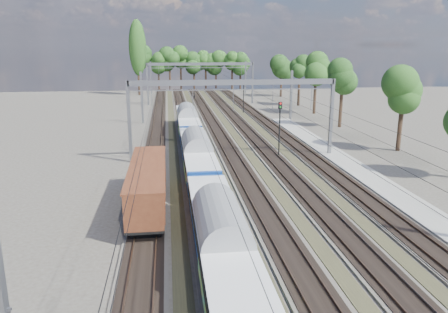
{
  "coord_description": "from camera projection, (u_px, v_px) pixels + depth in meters",
  "views": [
    {
      "loc": [
        -7.22,
        -18.09,
        12.71
      ],
      "look_at": [
        -2.29,
        20.25,
        2.8
      ],
      "focal_mm": 35.0,
      "sensor_mm": 36.0,
      "label": 1
    }
  ],
  "objects": [
    {
      "name": "poplar",
      "position": [
        138.0,
        48.0,
        110.85
      ],
      "size": [
        4.4,
        4.4,
        19.04
      ],
      "color": "black",
      "rests_on": "ground"
    },
    {
      "name": "signal_near",
      "position": [
        280.0,
        123.0,
        49.49
      ],
      "size": [
        0.42,
        0.39,
        6.51
      ],
      "rotation": [
        0.0,
        0.0,
        0.11
      ],
      "color": "black",
      "rests_on": "ground"
    },
    {
      "name": "signal_far",
      "position": [
        244.0,
        92.0,
        82.84
      ],
      "size": [
        0.4,
        0.36,
        6.43
      ],
      "rotation": [
        0.0,
        0.0,
        -0.02
      ],
      "color": "black",
      "rests_on": "ground"
    },
    {
      "name": "tree_belt",
      "position": [
        224.0,
        62.0,
        109.93
      ],
      "size": [
        40.59,
        98.29,
        12.2
      ],
      "color": "black",
      "rests_on": "ground"
    },
    {
      "name": "ground",
      "position": [
        323.0,
        312.0,
        21.43
      ],
      "size": [
        220.0,
        220.0,
        0.0
      ],
      "primitive_type": "plane",
      "color": "#47423A",
      "rests_on": "ground"
    },
    {
      "name": "track_bed",
      "position": [
        218.0,
        133.0,
        64.64
      ],
      "size": [
        21.0,
        130.0,
        0.34
      ],
      "color": "#47423A",
      "rests_on": "ground"
    },
    {
      "name": "worker",
      "position": [
        194.0,
        96.0,
        105.44
      ],
      "size": [
        0.44,
        0.62,
        1.59
      ],
      "primitive_type": "imported",
      "rotation": [
        0.0,
        0.0,
        1.67
      ],
      "color": "black",
      "rests_on": "ground"
    },
    {
      "name": "freight_boxcar",
      "position": [
        148.0,
        184.0,
        34.28
      ],
      "size": [
        2.78,
        13.42,
        3.46
      ],
      "color": "black",
      "rests_on": "ground"
    },
    {
      "name": "emu_train",
      "position": [
        197.0,
        151.0,
        43.52
      ],
      "size": [
        2.86,
        60.63,
        4.19
      ],
      "color": "black",
      "rests_on": "ground"
    },
    {
      "name": "catenary",
      "position": [
        215.0,
        85.0,
        70.5
      ],
      "size": [
        25.65,
        130.0,
        9.0
      ],
      "color": "slate",
      "rests_on": "ground"
    },
    {
      "name": "platform",
      "position": [
        371.0,
        179.0,
        42.09
      ],
      "size": [
        3.0,
        70.0,
        0.3
      ],
      "primitive_type": "cube",
      "color": "gray",
      "rests_on": "ground"
    }
  ]
}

